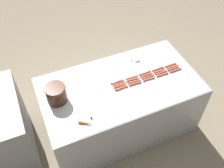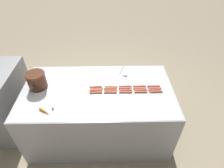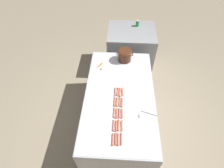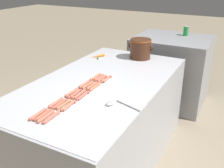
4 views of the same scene
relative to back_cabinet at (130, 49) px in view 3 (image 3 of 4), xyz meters
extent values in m
plane|color=gray|center=(-0.21, -1.58, -0.47)|extent=(20.00, 20.00, 0.00)
cube|color=#ADAFB5|center=(-0.21, -1.58, -0.04)|extent=(1.04, 1.91, 0.86)
cube|color=silver|center=(-0.21, -1.58, 0.39)|extent=(1.02, 1.88, 0.00)
cube|color=#939599|center=(0.00, 0.00, 0.00)|extent=(0.98, 0.83, 0.94)
cylinder|color=#D5694F|center=(-0.27, -2.30, 0.41)|extent=(0.03, 0.14, 0.02)
sphere|color=#D5694F|center=(-0.27, -2.37, 0.41)|extent=(0.02, 0.02, 0.02)
sphere|color=#D5694F|center=(-0.27, -2.23, 0.41)|extent=(0.02, 0.02, 0.02)
cylinder|color=#D56F54|center=(-0.27, -2.11, 0.41)|extent=(0.03, 0.14, 0.02)
sphere|color=#D56F54|center=(-0.27, -2.18, 0.41)|extent=(0.02, 0.02, 0.02)
sphere|color=#D56F54|center=(-0.27, -2.04, 0.41)|extent=(0.02, 0.02, 0.02)
cylinder|color=#CB7052|center=(-0.27, -1.92, 0.41)|extent=(0.03, 0.14, 0.02)
sphere|color=#CB7052|center=(-0.27, -1.99, 0.41)|extent=(0.02, 0.02, 0.02)
sphere|color=#CB7052|center=(-0.28, -1.85, 0.41)|extent=(0.02, 0.02, 0.02)
cylinder|color=#CC6A53|center=(-0.27, -1.74, 0.41)|extent=(0.03, 0.14, 0.02)
sphere|color=#CC6A53|center=(-0.27, -1.81, 0.41)|extent=(0.02, 0.02, 0.02)
sphere|color=#CC6A53|center=(-0.28, -1.67, 0.41)|extent=(0.02, 0.02, 0.02)
cylinder|color=#CD724D|center=(-0.27, -1.56, 0.41)|extent=(0.03, 0.14, 0.02)
sphere|color=#CD724D|center=(-0.28, -1.63, 0.41)|extent=(0.02, 0.02, 0.02)
sphere|color=#CD724D|center=(-0.27, -1.49, 0.41)|extent=(0.02, 0.02, 0.02)
cylinder|color=#CA654E|center=(-0.24, -2.29, 0.41)|extent=(0.03, 0.14, 0.02)
sphere|color=#CA654E|center=(-0.24, -2.36, 0.41)|extent=(0.02, 0.02, 0.02)
sphere|color=#CA654E|center=(-0.23, -2.22, 0.41)|extent=(0.02, 0.02, 0.02)
cylinder|color=#CB6350|center=(-0.24, -2.12, 0.41)|extent=(0.03, 0.14, 0.02)
sphere|color=#CB6350|center=(-0.24, -2.19, 0.41)|extent=(0.02, 0.02, 0.02)
sphere|color=#CB6350|center=(-0.24, -2.05, 0.41)|extent=(0.02, 0.02, 0.02)
cylinder|color=#CE6654|center=(-0.24, -1.93, 0.41)|extent=(0.03, 0.14, 0.02)
sphere|color=#CE6654|center=(-0.24, -2.00, 0.41)|extent=(0.02, 0.02, 0.02)
sphere|color=#CE6654|center=(-0.23, -1.86, 0.41)|extent=(0.02, 0.02, 0.02)
cylinder|color=#CB6F4F|center=(-0.24, -1.74, 0.41)|extent=(0.03, 0.14, 0.02)
sphere|color=#CB6F4F|center=(-0.24, -1.81, 0.41)|extent=(0.02, 0.02, 0.02)
sphere|color=#CB6F4F|center=(-0.24, -1.67, 0.41)|extent=(0.02, 0.02, 0.02)
cylinder|color=#D36553|center=(-0.24, -1.56, 0.41)|extent=(0.03, 0.14, 0.02)
sphere|color=#D36553|center=(-0.23, -1.63, 0.41)|extent=(0.02, 0.02, 0.02)
sphere|color=#D36553|center=(-0.24, -1.48, 0.41)|extent=(0.02, 0.02, 0.02)
cylinder|color=#CB7156|center=(-0.20, -2.30, 0.41)|extent=(0.03, 0.14, 0.02)
sphere|color=#CB7156|center=(-0.21, -2.37, 0.41)|extent=(0.02, 0.02, 0.02)
sphere|color=#CB7156|center=(-0.20, -2.23, 0.41)|extent=(0.02, 0.02, 0.02)
cylinder|color=#CB714E|center=(-0.20, -2.11, 0.41)|extent=(0.02, 0.14, 0.02)
sphere|color=#CB714E|center=(-0.20, -2.18, 0.41)|extent=(0.02, 0.02, 0.02)
sphere|color=#CB714E|center=(-0.20, -2.04, 0.41)|extent=(0.02, 0.02, 0.02)
cylinder|color=#CA6A55|center=(-0.20, -1.92, 0.41)|extent=(0.03, 0.14, 0.02)
sphere|color=#CA6A55|center=(-0.20, -2.00, 0.41)|extent=(0.02, 0.02, 0.02)
sphere|color=#CA6A55|center=(-0.20, -1.85, 0.41)|extent=(0.02, 0.02, 0.02)
cylinder|color=#D36D51|center=(-0.20, -1.74, 0.41)|extent=(0.03, 0.14, 0.02)
sphere|color=#D36D51|center=(-0.20, -1.81, 0.41)|extent=(0.02, 0.02, 0.02)
sphere|color=#D36D51|center=(-0.21, -1.67, 0.41)|extent=(0.02, 0.02, 0.02)
cylinder|color=#D86752|center=(-0.20, -1.56, 0.41)|extent=(0.03, 0.14, 0.02)
sphere|color=#D86752|center=(-0.20, -1.63, 0.41)|extent=(0.02, 0.02, 0.02)
sphere|color=#D86752|center=(-0.21, -1.49, 0.41)|extent=(0.02, 0.02, 0.02)
cylinder|color=#D2664E|center=(-0.17, -2.29, 0.41)|extent=(0.03, 0.14, 0.02)
sphere|color=#D2664E|center=(-0.17, -2.36, 0.41)|extent=(0.02, 0.02, 0.02)
sphere|color=#D2664E|center=(-0.17, -2.22, 0.41)|extent=(0.02, 0.02, 0.02)
cylinder|color=#CB6C51|center=(-0.17, -2.11, 0.41)|extent=(0.03, 0.14, 0.02)
sphere|color=#CB6C51|center=(-0.17, -2.18, 0.41)|extent=(0.02, 0.02, 0.02)
sphere|color=#CB6C51|center=(-0.16, -2.04, 0.41)|extent=(0.02, 0.02, 0.02)
cylinder|color=#D46555|center=(-0.17, -1.93, 0.41)|extent=(0.03, 0.14, 0.02)
sphere|color=#D46555|center=(-0.17, -2.00, 0.41)|extent=(0.02, 0.02, 0.02)
sphere|color=#D46555|center=(-0.16, -1.86, 0.41)|extent=(0.02, 0.02, 0.02)
cylinder|color=#D7714D|center=(-0.17, -1.75, 0.41)|extent=(0.03, 0.14, 0.02)
sphere|color=#D7714D|center=(-0.17, -1.82, 0.41)|extent=(0.02, 0.02, 0.02)
sphere|color=#D7714D|center=(-0.17, -1.67, 0.41)|extent=(0.02, 0.02, 0.02)
cylinder|color=#CA6D50|center=(-0.17, -1.55, 0.41)|extent=(0.03, 0.14, 0.02)
sphere|color=#CA6D50|center=(-0.17, -1.62, 0.41)|extent=(0.02, 0.02, 0.02)
sphere|color=#CA6D50|center=(-0.16, -1.48, 0.41)|extent=(0.02, 0.02, 0.02)
cylinder|color=#472616|center=(-0.14, -0.82, 0.50)|extent=(0.22, 0.22, 0.21)
torus|color=brown|center=(-0.14, -0.82, 0.59)|extent=(0.23, 0.23, 0.03)
torus|color=#472616|center=(-0.25, -0.82, 0.52)|extent=(0.07, 0.02, 0.07)
torus|color=#472616|center=(-0.03, -0.82, 0.52)|extent=(0.07, 0.02, 0.07)
cylinder|color=#B7B7BC|center=(0.20, -1.90, 0.40)|extent=(0.21, 0.08, 0.01)
ellipsoid|color=#B7B7BC|center=(0.08, -1.94, 0.40)|extent=(0.07, 0.08, 0.02)
cone|color=orange|center=(-0.58, -1.02, 0.41)|extent=(0.12, 0.16, 0.03)
sphere|color=#387F2D|center=(-0.53, -1.09, 0.41)|extent=(0.02, 0.02, 0.02)
cylinder|color=#1E8C38|center=(0.11, 0.19, 0.53)|extent=(0.07, 0.07, 0.12)
cylinder|color=silver|center=(0.11, 0.19, 0.59)|extent=(0.06, 0.06, 0.00)
camera|label=1|loc=(-2.06, -0.67, 2.70)|focal=41.64mm
camera|label=2|loc=(-1.95, -1.72, 1.96)|focal=29.82mm
camera|label=3|loc=(-0.23, -3.22, 2.48)|focal=28.51mm
camera|label=4|loc=(0.86, -3.40, 1.27)|focal=41.56mm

